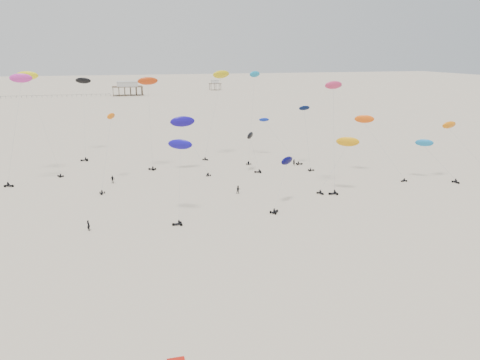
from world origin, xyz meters
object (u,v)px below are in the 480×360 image
object	(u,v)px
pavilion_small	(215,86)
spectator_0	(89,230)
rig_4	(344,148)
pavilion_main	(128,89)
rig_9	(180,158)
rig_0	(432,152)

from	to	relation	value
pavilion_small	spectator_0	xyz separation A→B (m)	(-87.90, -292.71, -3.49)
rig_4	pavilion_main	bearing A→B (deg)	-97.01
rig_4	rig_9	distance (m)	37.83
rig_9	spectator_0	size ratio (longest dim) A/B	6.66
rig_0	rig_9	bearing A→B (deg)	8.60
pavilion_small	rig_4	size ratio (longest dim) A/B	0.70
pavilion_main	rig_4	world-z (taller)	rig_4
pavilion_main	pavilion_small	size ratio (longest dim) A/B	2.33
pavilion_main	spectator_0	bearing A→B (deg)	-93.90
rig_9	spectator_0	bearing A→B (deg)	102.18
pavilion_small	spectator_0	bearing A→B (deg)	-106.71
rig_0	spectator_0	bearing A→B (deg)	9.38
rig_0	rig_4	size ratio (longest dim) A/B	0.86
pavilion_small	pavilion_main	bearing A→B (deg)	-156.80
rig_4	rig_0	bearing A→B (deg)	172.73
rig_4	spectator_0	size ratio (longest dim) A/B	5.69
rig_0	rig_9	size ratio (longest dim) A/B	0.74
pavilion_small	rig_0	size ratio (longest dim) A/B	0.81
pavilion_main	rig_0	distance (m)	256.74
spectator_0	rig_9	bearing A→B (deg)	-119.83
pavilion_main	rig_0	size ratio (longest dim) A/B	1.90
pavilion_main	pavilion_small	bearing A→B (deg)	23.20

